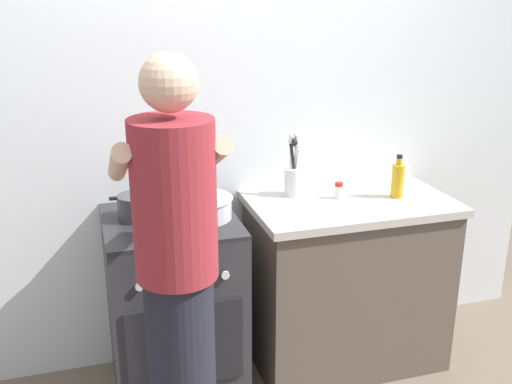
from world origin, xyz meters
The scene contains 9 objects.
back_wall centered at (0.20, 0.50, 1.25)m, with size 3.20×0.10×2.50m.
countertop centered at (0.55, 0.15, 0.45)m, with size 1.00×0.60×0.90m.
stove_range centered at (-0.35, 0.15, 0.45)m, with size 0.60×0.62×0.90m.
pot centered at (-0.49, 0.20, 0.96)m, with size 0.24×0.17×0.11m.
mixing_bowl centered at (-0.21, 0.12, 0.95)m, with size 0.29×0.29×0.10m.
utensil_crock centered at (0.30, 0.30, 1.00)m, with size 0.10×0.10×0.33m.
spice_bottle centered at (0.50, 0.19, 0.94)m, with size 0.04×0.04×0.08m.
oil_bottle centered at (0.79, 0.13, 0.99)m, with size 0.06×0.06×0.22m.
person centered at (-0.41, -0.42, 0.86)m, with size 0.41×0.50×1.70m.
Camera 1 is at (-0.70, -2.39, 1.89)m, focal length 42.01 mm.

